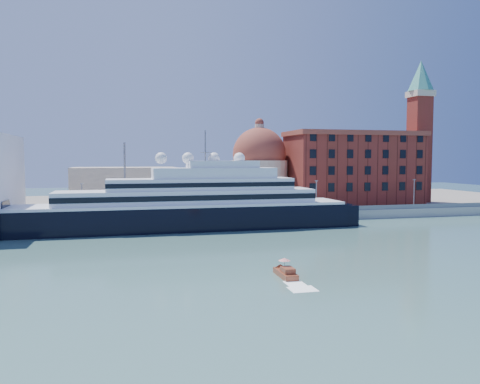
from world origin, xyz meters
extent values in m
plane|color=#3B6661|center=(0.00, 0.00, 0.00)|extent=(400.00, 400.00, 0.00)
cube|color=gray|center=(0.00, 34.00, 1.25)|extent=(180.00, 10.00, 2.50)
cube|color=slate|center=(0.00, 75.00, 1.00)|extent=(260.00, 72.00, 2.00)
cube|color=slate|center=(0.00, 29.50, 3.10)|extent=(180.00, 0.10, 1.20)
cube|color=black|center=(-7.82, 23.00, 2.26)|extent=(80.14, 12.33, 6.68)
cube|color=black|center=(32.25, 23.00, 2.05)|extent=(6.16, 11.30, 6.16)
cube|color=white|center=(-7.82, 23.00, 5.86)|extent=(78.08, 12.53, 0.62)
cube|color=white|center=(-5.76, 23.00, 7.71)|extent=(59.59, 10.27, 3.08)
cube|color=black|center=(-5.76, 17.86, 7.71)|extent=(59.59, 0.15, 1.23)
cube|color=white|center=(-2.68, 23.00, 10.58)|extent=(43.15, 9.25, 2.67)
cube|color=white|center=(0.40, 23.00, 13.15)|extent=(28.77, 8.22, 2.47)
cube|color=white|center=(2.45, 23.00, 15.21)|extent=(16.44, 7.19, 1.64)
cylinder|color=slate|center=(-1.65, 23.00, 19.52)|extent=(0.31, 0.31, 7.19)
sphere|color=white|center=(-11.93, 23.00, 16.64)|extent=(2.67, 2.67, 2.67)
sphere|color=white|center=(-5.76, 23.00, 16.64)|extent=(2.67, 2.67, 2.67)
sphere|color=white|center=(0.40, 23.00, 16.64)|extent=(2.67, 2.67, 2.67)
sphere|color=white|center=(6.56, 23.00, 16.64)|extent=(2.67, 2.67, 2.67)
cube|color=white|center=(-45.38, 20.12, 1.77)|extent=(4.01, 2.81, 1.12)
cube|color=maroon|center=(1.21, -24.77, 0.33)|extent=(1.94, 5.68, 0.94)
cube|color=maroon|center=(1.20, -25.71, 1.13)|extent=(1.53, 2.37, 0.75)
cylinder|color=slate|center=(1.21, -24.29, 1.51)|extent=(0.06, 0.06, 1.51)
cone|color=red|center=(1.21, -24.29, 2.36)|extent=(1.70, 1.70, 0.38)
cube|color=maroon|center=(52.00, 52.00, 13.00)|extent=(42.00, 18.00, 22.00)
cube|color=brown|center=(52.00, 52.00, 24.50)|extent=(43.00, 19.00, 1.50)
cube|color=maroon|center=(76.00, 52.00, 19.50)|extent=(6.00, 6.00, 35.00)
cube|color=beige|center=(76.00, 52.00, 38.00)|extent=(7.00, 7.00, 2.00)
cone|color=teal|center=(76.00, 52.00, 44.00)|extent=(8.40, 8.40, 10.00)
cylinder|color=beige|center=(22.00, 58.00, 9.00)|extent=(18.00, 18.00, 14.00)
sphere|color=brown|center=(22.00, 58.00, 18.00)|extent=(17.00, 17.00, 17.00)
cylinder|color=beige|center=(22.00, 58.00, 26.00)|extent=(3.00, 3.00, 3.00)
cube|color=beige|center=(8.00, 56.00, 7.00)|extent=(18.00, 14.00, 10.00)
cube|color=beige|center=(-20.00, 58.00, 8.00)|extent=(30.00, 16.00, 12.00)
cylinder|color=slate|center=(-30.00, 31.00, 6.50)|extent=(0.24, 0.24, 8.00)
cube|color=slate|center=(-30.00, 31.00, 10.60)|extent=(0.80, 0.30, 0.25)
cylinder|color=slate|center=(0.00, 31.00, 6.50)|extent=(0.24, 0.24, 8.00)
cube|color=slate|center=(0.00, 31.00, 10.60)|extent=(0.80, 0.30, 0.25)
cylinder|color=slate|center=(30.00, 31.00, 6.50)|extent=(0.24, 0.24, 8.00)
cube|color=slate|center=(30.00, 31.00, 10.60)|extent=(0.80, 0.30, 0.25)
cylinder|color=slate|center=(60.00, 31.00, 6.50)|extent=(0.24, 0.24, 8.00)
cube|color=slate|center=(60.00, 31.00, 10.60)|extent=(0.80, 0.30, 0.25)
cylinder|color=slate|center=(-20.00, 33.00, 11.50)|extent=(0.50, 0.50, 18.00)
camera|label=1|loc=(-20.76, -85.56, 16.40)|focal=35.00mm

